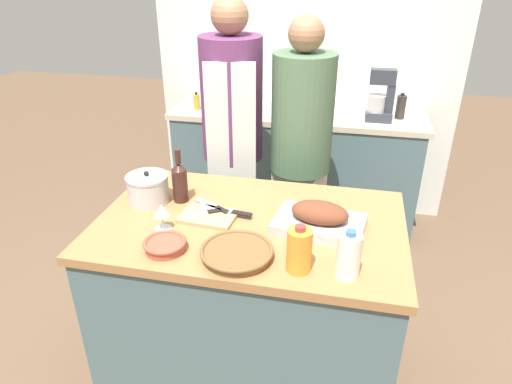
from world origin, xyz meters
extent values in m
plane|color=brown|center=(0.00, 0.00, 0.00)|extent=(12.00, 12.00, 0.00)
cube|color=#4C666B|center=(0.00, 0.00, 0.44)|extent=(1.31, 0.83, 0.88)
cube|color=#A37042|center=(0.00, 0.00, 0.90)|extent=(1.35, 0.86, 0.04)
cube|color=#4C666B|center=(0.00, 1.60, 0.45)|extent=(1.82, 0.58, 0.89)
cube|color=beige|center=(0.00, 1.60, 0.91)|extent=(1.87, 0.60, 0.04)
cube|color=silver|center=(0.00, 1.95, 1.27)|extent=(2.37, 0.10, 2.55)
cube|color=#BCBCC1|center=(0.30, 0.00, 0.94)|extent=(0.41, 0.29, 0.04)
ellipsoid|color=brown|center=(0.30, 0.00, 1.00)|extent=(0.26, 0.18, 0.09)
cylinder|color=brown|center=(0.01, -0.28, 0.93)|extent=(0.26, 0.26, 0.03)
torus|color=brown|center=(0.01, -0.28, 0.95)|extent=(0.29, 0.29, 0.02)
cube|color=tan|center=(-0.19, -0.01, 0.92)|extent=(0.26, 0.19, 0.02)
cylinder|color=#B7B7BC|center=(-0.51, 0.08, 0.98)|extent=(0.19, 0.19, 0.12)
cylinder|color=#B7B7BC|center=(-0.51, 0.08, 1.04)|extent=(0.20, 0.20, 0.01)
sphere|color=black|center=(-0.51, 0.08, 1.06)|extent=(0.02, 0.02, 0.02)
cylinder|color=#A84C38|center=(-0.28, -0.29, 0.93)|extent=(0.16, 0.16, 0.04)
torus|color=#A84C38|center=(-0.28, -0.29, 0.95)|extent=(0.17, 0.17, 0.02)
cylinder|color=orange|center=(0.25, -0.30, 1.00)|extent=(0.09, 0.09, 0.17)
cylinder|color=red|center=(0.25, -0.30, 1.10)|extent=(0.04, 0.04, 0.02)
cylinder|color=white|center=(0.43, -0.30, 1.00)|extent=(0.09, 0.09, 0.17)
cylinder|color=#3360B2|center=(0.43, -0.30, 1.10)|extent=(0.04, 0.04, 0.02)
cylinder|color=#381E19|center=(-0.36, 0.12, 1.00)|extent=(0.07, 0.07, 0.16)
cone|color=#381E19|center=(-0.36, 0.12, 1.09)|extent=(0.07, 0.07, 0.03)
cylinder|color=#381E19|center=(-0.36, 0.12, 1.14)|extent=(0.03, 0.03, 0.07)
cylinder|color=silver|center=(-0.35, -0.14, 0.92)|extent=(0.07, 0.07, 0.00)
cylinder|color=silver|center=(-0.35, -0.14, 0.95)|extent=(0.01, 0.01, 0.06)
cone|color=silver|center=(-0.35, -0.14, 1.01)|extent=(0.07, 0.07, 0.06)
cube|color=#B7B7BC|center=(-0.16, 0.04, 0.94)|extent=(0.15, 0.06, 0.01)
cube|color=black|center=(-0.04, 0.02, 0.94)|extent=(0.10, 0.04, 0.01)
cube|color=#B7B7BC|center=(-0.23, 0.08, 0.94)|extent=(0.13, 0.09, 0.01)
cube|color=black|center=(-0.14, 0.04, 0.94)|extent=(0.08, 0.06, 0.01)
cube|color=#B7B7BC|center=(-0.24, -0.03, 0.94)|extent=(0.10, 0.08, 0.01)
cube|color=black|center=(-0.17, 0.02, 0.94)|extent=(0.07, 0.06, 0.01)
cube|color=#333842|center=(0.58, 1.51, 0.96)|extent=(0.18, 0.14, 0.06)
cylinder|color=#B7B7BC|center=(0.56, 1.51, 1.05)|extent=(0.13, 0.13, 0.11)
cube|color=#333842|center=(0.64, 1.51, 1.09)|extent=(0.05, 0.08, 0.19)
cube|color=#333842|center=(0.58, 1.51, 1.24)|extent=(0.17, 0.08, 0.10)
cylinder|color=#332D28|center=(-0.44, 1.44, 1.01)|extent=(0.05, 0.05, 0.15)
cylinder|color=black|center=(-0.44, 1.44, 1.09)|extent=(0.02, 0.02, 0.02)
cylinder|color=#332D28|center=(0.73, 1.58, 1.01)|extent=(0.07, 0.07, 0.16)
cylinder|color=black|center=(0.73, 1.58, 1.10)|extent=(0.03, 0.03, 0.02)
cylinder|color=#B28E2D|center=(-0.75, 1.48, 0.99)|extent=(0.05, 0.05, 0.11)
cylinder|color=black|center=(-0.75, 1.48, 1.05)|extent=(0.02, 0.02, 0.02)
cube|color=beige|center=(-0.30, 0.84, 0.43)|extent=(0.32, 0.25, 0.86)
cylinder|color=#663360|center=(-0.30, 0.84, 1.21)|extent=(0.36, 0.36, 0.71)
sphere|color=#996B4C|center=(-0.30, 0.84, 1.67)|extent=(0.21, 0.21, 0.21)
cube|color=silver|center=(-0.26, 0.67, 1.01)|extent=(0.28, 0.07, 0.91)
cube|color=beige|center=(0.12, 0.83, 0.41)|extent=(0.33, 0.27, 0.82)
cylinder|color=#4C6B4C|center=(0.12, 0.83, 1.16)|extent=(0.36, 0.36, 0.68)
sphere|color=#996B4C|center=(0.12, 0.83, 1.59)|extent=(0.20, 0.20, 0.20)
camera|label=1|loc=(0.39, -1.68, 1.95)|focal=32.00mm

